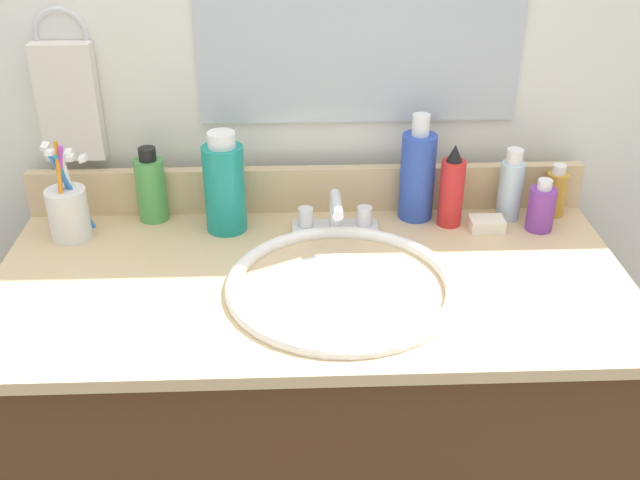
# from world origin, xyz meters

# --- Properties ---
(vanity_cabinet) EXTENTS (1.04, 0.49, 0.71)m
(vanity_cabinet) POSITION_xyz_m (0.00, 0.00, 0.35)
(vanity_cabinet) COLOR #4C2D19
(vanity_cabinet) RESTS_ON ground_plane
(countertop) EXTENTS (1.08, 0.53, 0.02)m
(countertop) POSITION_xyz_m (0.00, 0.00, 0.72)
(countertop) COLOR #D1B284
(countertop) RESTS_ON vanity_cabinet
(backsplash) EXTENTS (1.08, 0.02, 0.09)m
(backsplash) POSITION_xyz_m (0.00, 0.25, 0.77)
(backsplash) COLOR #D1B284
(backsplash) RESTS_ON countertop
(back_wall) EXTENTS (2.18, 0.04, 1.30)m
(back_wall) POSITION_xyz_m (0.00, 0.31, 0.65)
(back_wall) COLOR silver
(back_wall) RESTS_ON ground_plane
(towel_ring) EXTENTS (0.10, 0.01, 0.10)m
(towel_ring) POSITION_xyz_m (-0.44, 0.29, 1.07)
(towel_ring) COLOR silver
(hand_towel) EXTENTS (0.11, 0.04, 0.22)m
(hand_towel) POSITION_xyz_m (-0.44, 0.27, 0.95)
(hand_towel) COLOR silver
(sink_basin) EXTENTS (0.39, 0.39, 0.11)m
(sink_basin) POSITION_xyz_m (0.05, -0.04, 0.70)
(sink_basin) COLOR white
(sink_basin) RESTS_ON countertop
(faucet) EXTENTS (0.16, 0.10, 0.08)m
(faucet) POSITION_xyz_m (0.05, 0.16, 0.75)
(faucet) COLOR silver
(faucet) RESTS_ON countertop
(bottle_mouthwash_teal) EXTENTS (0.08, 0.08, 0.19)m
(bottle_mouthwash_teal) POSITION_xyz_m (-0.15, 0.18, 0.82)
(bottle_mouthwash_teal) COLOR teal
(bottle_mouthwash_teal) RESTS_ON countertop
(bottle_spray_red) EXTENTS (0.05, 0.05, 0.16)m
(bottle_spray_red) POSITION_xyz_m (0.27, 0.18, 0.80)
(bottle_spray_red) COLOR red
(bottle_spray_red) RESTS_ON countertop
(bottle_oil_amber) EXTENTS (0.04, 0.04, 0.10)m
(bottle_oil_amber) POSITION_xyz_m (0.48, 0.21, 0.77)
(bottle_oil_amber) COLOR gold
(bottle_oil_amber) RESTS_ON countertop
(bottle_shampoo_blue) EXTENTS (0.07, 0.07, 0.21)m
(bottle_shampoo_blue) POSITION_xyz_m (0.21, 0.21, 0.82)
(bottle_shampoo_blue) COLOR #2D4CB2
(bottle_shampoo_blue) RESTS_ON countertop
(bottle_gel_clear) EXTENTS (0.05, 0.05, 0.14)m
(bottle_gel_clear) POSITION_xyz_m (0.39, 0.20, 0.79)
(bottle_gel_clear) COLOR silver
(bottle_gel_clear) RESTS_ON countertop
(bottle_cream_purple) EXTENTS (0.05, 0.05, 0.10)m
(bottle_cream_purple) POSITION_xyz_m (0.43, 0.15, 0.77)
(bottle_cream_purple) COLOR #7A3899
(bottle_cream_purple) RESTS_ON countertop
(bottle_toner_green) EXTENTS (0.06, 0.06, 0.15)m
(bottle_toner_green) POSITION_xyz_m (-0.30, 0.22, 0.79)
(bottle_toner_green) COLOR #4C9E4C
(bottle_toner_green) RESTS_ON countertop
(cup_white_ceramic) EXTENTS (0.08, 0.08, 0.19)m
(cup_white_ceramic) POSITION_xyz_m (-0.44, 0.16, 0.78)
(cup_white_ceramic) COLOR white
(cup_white_ceramic) RESTS_ON countertop
(soap_bar) EXTENTS (0.06, 0.04, 0.02)m
(soap_bar) POSITION_xyz_m (0.33, 0.15, 0.74)
(soap_bar) COLOR white
(soap_bar) RESTS_ON countertop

